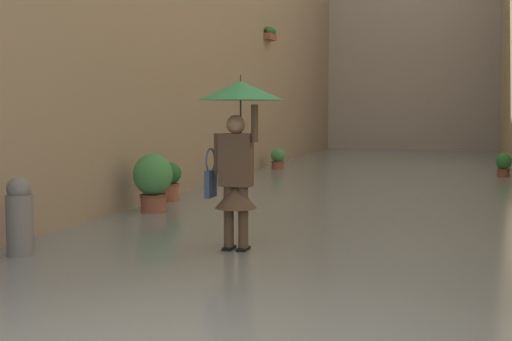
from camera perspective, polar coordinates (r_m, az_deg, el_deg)
name	(u,v)px	position (r m, az deg, el deg)	size (l,w,h in m)	color
ground_plane	(375,183)	(16.88, 9.62, -0.98)	(64.30, 64.30, 0.00)	gray
flood_water	(375,181)	(16.87, 9.62, -0.86)	(7.65, 31.72, 0.07)	slate
person_wading	(238,130)	(8.26, -1.46, 3.26)	(1.02, 1.02, 2.13)	black
potted_plant_near_right	(278,159)	(19.57, 1.78, 0.90)	(0.40, 0.40, 0.64)	brown
potted_plant_near_left	(504,165)	(18.40, 19.36, 0.42)	(0.37, 0.37, 0.66)	brown
potted_plant_mid_right	(169,181)	(12.88, -7.00, -0.87)	(0.43, 0.43, 0.77)	#9E563D
potted_plant_far_right	(153,180)	(11.57, -8.32, -0.77)	(0.64, 0.64, 1.01)	brown
mooring_bollard	(20,219)	(8.50, -18.54, -3.75)	(0.31, 0.31, 0.97)	slate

